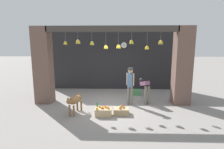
# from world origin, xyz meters

# --- Properties ---
(ground_plane) EXTENTS (60.00, 60.00, 0.00)m
(ground_plane) POSITION_xyz_m (0.00, 0.00, 0.00)
(ground_plane) COLOR gray
(shop_back_wall) EXTENTS (7.22, 0.12, 3.27)m
(shop_back_wall) POSITION_xyz_m (0.00, 2.78, 1.63)
(shop_back_wall) COLOR #232326
(shop_back_wall) RESTS_ON ground_plane
(shop_pillar_left) EXTENTS (0.70, 0.60, 3.27)m
(shop_pillar_left) POSITION_xyz_m (-2.96, 0.30, 1.63)
(shop_pillar_left) COLOR brown
(shop_pillar_left) RESTS_ON ground_plane
(shop_pillar_right) EXTENTS (0.70, 0.60, 3.27)m
(shop_pillar_right) POSITION_xyz_m (2.96, 0.30, 1.63)
(shop_pillar_right) COLOR brown
(shop_pillar_right) RESTS_ON ground_plane
(storefront_awning) EXTENTS (5.32, 0.25, 0.95)m
(storefront_awning) POSITION_xyz_m (0.00, 0.12, 3.10)
(storefront_awning) COLOR #3D3833
(dog) EXTENTS (0.48, 1.02, 0.74)m
(dog) POSITION_xyz_m (-1.33, -0.99, 0.50)
(dog) COLOR olive
(dog) RESTS_ON ground_plane
(shopkeeper) EXTENTS (0.32, 0.30, 1.58)m
(shopkeeper) POSITION_xyz_m (0.77, 0.08, 0.92)
(shopkeeper) COLOR #6B665B
(shopkeeper) RESTS_ON ground_plane
(worker_stooping) EXTENTS (0.40, 0.78, 1.03)m
(worker_stooping) POSITION_xyz_m (1.44, 0.34, 0.68)
(worker_stooping) COLOR #6B665B
(worker_stooping) RESTS_ON ground_plane
(fruit_crate_oranges) EXTENTS (0.58, 0.33, 0.35)m
(fruit_crate_oranges) POSITION_xyz_m (-0.26, -1.15, 0.15)
(fruit_crate_oranges) COLOR tan
(fruit_crate_oranges) RESTS_ON ground_plane
(fruit_crate_apples) EXTENTS (0.55, 0.39, 0.30)m
(fruit_crate_apples) POSITION_xyz_m (0.38, -0.96, 0.12)
(fruit_crate_apples) COLOR tan
(fruit_crate_apples) RESTS_ON ground_plane
(produce_box_green) EXTENTS (0.51, 0.40, 0.26)m
(produce_box_green) POSITION_xyz_m (1.16, 1.57, 0.13)
(produce_box_green) COLOR #42844C
(produce_box_green) RESTS_ON ground_plane
(water_bottle) EXTENTS (0.07, 0.07, 0.23)m
(water_bottle) POSITION_xyz_m (-0.57, -0.39, 0.11)
(water_bottle) COLOR #38934C
(water_bottle) RESTS_ON ground_plane
(wall_clock) EXTENTS (0.33, 0.03, 0.33)m
(wall_clock) POSITION_xyz_m (0.59, 2.70, 2.49)
(wall_clock) COLOR black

